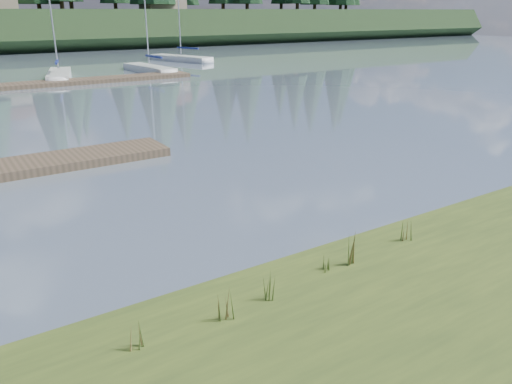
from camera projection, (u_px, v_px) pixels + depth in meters
dock_far at (16, 86)px, 35.00m from camera, size 26.00×2.20×0.30m
sailboat_bg_3 at (60, 74)px, 40.35m from camera, size 3.59×8.18×11.81m
sailboat_bg_4 at (146, 68)px, 44.39m from camera, size 2.39×8.15×11.83m
sailboat_bg_5 at (176, 58)px, 53.89m from camera, size 4.61×8.84×12.45m
weed_0 at (225, 305)px, 8.09m from camera, size 0.17×0.14×0.71m
weed_1 at (268, 288)px, 8.72m from camera, size 0.17×0.14×0.55m
weed_2 at (351, 250)px, 9.94m from camera, size 0.17×0.14×0.72m
weed_3 at (137, 338)px, 7.41m from camera, size 0.17×0.14×0.51m
weed_4 at (325, 263)px, 9.71m from camera, size 0.17×0.14×0.37m
weed_5 at (406, 230)px, 10.96m from camera, size 0.17×0.14×0.59m
mud_lip at (183, 305)px, 9.12m from camera, size 60.00×0.50×0.14m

